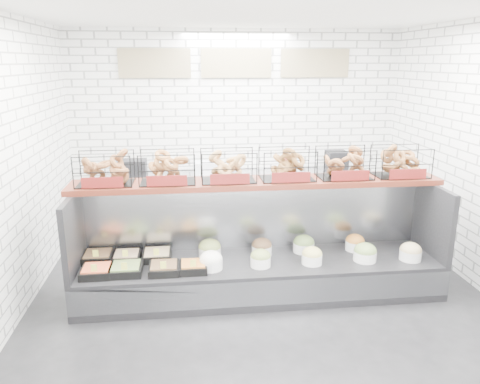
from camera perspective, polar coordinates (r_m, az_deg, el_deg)
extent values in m
plane|color=black|center=(5.17, 2.93, -13.63)|extent=(5.50, 5.50, 0.00)
cube|color=white|center=(7.31, -0.46, 7.57)|extent=(5.00, 0.02, 3.00)
cube|color=white|center=(4.88, -27.17, 1.74)|extent=(0.02, 5.50, 3.00)
cube|color=white|center=(4.54, 3.49, 21.60)|extent=(5.00, 5.50, 0.02)
cube|color=tan|center=(7.18, -10.37, 15.19)|extent=(1.05, 0.03, 0.42)
cube|color=tan|center=(7.21, -0.45, 15.43)|extent=(1.05, 0.03, 0.42)
cube|color=tan|center=(7.43, 9.13, 15.25)|extent=(1.05, 0.03, 0.42)
cube|color=black|center=(5.34, 2.42, -10.20)|extent=(4.00, 0.90, 0.40)
cube|color=#93969B|center=(4.95, 3.22, -12.16)|extent=(4.00, 0.03, 0.28)
cube|color=#93969B|center=(5.49, 1.83, -2.69)|extent=(4.00, 0.08, 0.80)
cube|color=black|center=(5.19, -19.60, -4.74)|extent=(0.06, 0.90, 0.80)
cube|color=black|center=(5.75, 22.32, -3.06)|extent=(0.06, 0.90, 0.80)
cube|color=black|center=(5.10, -17.08, -9.27)|extent=(0.31, 0.31, 0.08)
cube|color=#E1592F|center=(5.08, -17.11, -8.92)|extent=(0.26, 0.26, 0.04)
cube|color=#EAEC52|center=(4.96, -17.38, -8.85)|extent=(0.06, 0.01, 0.08)
cube|color=black|center=(5.45, -16.92, -7.60)|extent=(0.32, 0.32, 0.08)
cube|color=brown|center=(5.44, -16.95, -7.26)|extent=(0.27, 0.27, 0.04)
cube|color=#EAEC52|center=(5.31, -17.20, -7.17)|extent=(0.06, 0.01, 0.08)
cube|color=black|center=(5.06, -13.71, -9.18)|extent=(0.33, 0.33, 0.08)
cube|color=olive|center=(5.05, -13.74, -8.82)|extent=(0.28, 0.28, 0.04)
cube|color=#EAEC52|center=(4.92, -13.93, -8.79)|extent=(0.06, 0.01, 0.08)
cube|color=black|center=(5.36, -13.63, -7.73)|extent=(0.30, 0.30, 0.08)
cube|color=tan|center=(5.35, -13.66, -7.39)|extent=(0.25, 0.25, 0.04)
cube|color=#EAEC52|center=(5.23, -13.83, -7.27)|extent=(0.06, 0.01, 0.08)
cube|color=black|center=(5.01, -9.24, -9.22)|extent=(0.31, 0.31, 0.08)
cube|color=brown|center=(4.99, -9.26, -8.85)|extent=(0.27, 0.27, 0.04)
cube|color=#EAEC52|center=(4.87, -9.34, -8.80)|extent=(0.06, 0.01, 0.08)
cube|color=black|center=(5.33, -10.06, -7.64)|extent=(0.32, 0.32, 0.08)
cube|color=#D2B381|center=(5.32, -10.08, -7.30)|extent=(0.27, 0.27, 0.04)
cube|color=#EAEC52|center=(5.20, -10.17, -7.22)|extent=(0.06, 0.01, 0.08)
cube|color=black|center=(4.99, -5.73, -9.14)|extent=(0.29, 0.29, 0.08)
cube|color=orange|center=(4.98, -5.74, -8.77)|extent=(0.24, 0.24, 0.04)
cube|color=#EAEC52|center=(4.87, -5.73, -8.67)|extent=(0.06, 0.01, 0.08)
cylinder|color=white|center=(5.03, -3.54, -8.74)|extent=(0.25, 0.25, 0.11)
ellipsoid|color=white|center=(5.00, -3.55, -8.11)|extent=(0.24, 0.24, 0.17)
cylinder|color=white|center=(5.33, -3.70, -7.27)|extent=(0.26, 0.26, 0.11)
ellipsoid|color=#899B4F|center=(5.31, -3.71, -6.67)|extent=(0.25, 0.25, 0.18)
cylinder|color=white|center=(5.08, 2.51, -8.43)|extent=(0.22, 0.22, 0.11)
ellipsoid|color=olive|center=(5.06, 2.52, -7.81)|extent=(0.22, 0.22, 0.15)
cylinder|color=white|center=(5.37, 2.67, -7.06)|extent=(0.23, 0.23, 0.11)
ellipsoid|color=brown|center=(5.35, 2.68, -6.47)|extent=(0.23, 0.23, 0.16)
cylinder|color=white|center=(5.20, 8.75, -8.05)|extent=(0.22, 0.22, 0.11)
ellipsoid|color=tan|center=(5.17, 8.78, -7.45)|extent=(0.22, 0.22, 0.15)
cylinder|color=white|center=(5.49, 7.76, -6.66)|extent=(0.25, 0.25, 0.11)
ellipsoid|color=olive|center=(5.47, 7.78, -6.08)|extent=(0.24, 0.24, 0.17)
cylinder|color=white|center=(5.39, 14.97, -7.52)|extent=(0.25, 0.25, 0.11)
ellipsoid|color=olive|center=(5.37, 15.01, -6.93)|extent=(0.25, 0.25, 0.17)
cylinder|color=white|center=(5.65, 13.82, -6.34)|extent=(0.22, 0.22, 0.11)
ellipsoid|color=#BF7228|center=(5.63, 13.86, -5.77)|extent=(0.21, 0.21, 0.15)
cylinder|color=white|center=(5.57, 20.04, -7.21)|extent=(0.24, 0.24, 0.11)
ellipsoid|color=tan|center=(5.54, 20.10, -6.64)|extent=(0.23, 0.23, 0.16)
cube|color=#47170F|center=(5.19, 2.18, 1.16)|extent=(4.10, 0.50, 0.06)
cube|color=black|center=(5.16, -16.17, 2.74)|extent=(0.60, 0.38, 0.34)
cube|color=maroon|center=(4.99, -16.45, 1.11)|extent=(0.42, 0.02, 0.11)
cube|color=black|center=(5.09, -8.85, 3.01)|extent=(0.60, 0.38, 0.34)
cube|color=maroon|center=(4.92, -8.89, 1.36)|extent=(0.42, 0.02, 0.11)
cube|color=black|center=(5.10, -1.46, 3.23)|extent=(0.60, 0.38, 0.34)
cube|color=maroon|center=(4.93, -1.24, 1.59)|extent=(0.42, 0.02, 0.11)
cube|color=black|center=(5.20, 5.78, 3.39)|extent=(0.60, 0.38, 0.34)
cube|color=maroon|center=(5.03, 6.24, 1.79)|extent=(0.42, 0.02, 0.11)
cube|color=black|center=(5.38, 12.65, 3.50)|extent=(0.60, 0.38, 0.34)
cube|color=maroon|center=(5.22, 13.30, 1.95)|extent=(0.42, 0.02, 0.11)
cube|color=black|center=(5.63, 19.00, 3.55)|extent=(0.60, 0.38, 0.34)
cube|color=maroon|center=(5.47, 19.80, 2.07)|extent=(0.42, 0.02, 0.11)
cube|color=#93969B|center=(7.22, -0.17, -1.06)|extent=(4.00, 0.60, 0.90)
cube|color=black|center=(7.03, -12.94, 2.87)|extent=(0.40, 0.30, 0.24)
cube|color=silver|center=(7.04, -4.27, 2.99)|extent=(0.35, 0.28, 0.18)
cylinder|color=#C0303C|center=(7.21, 5.71, 3.43)|extent=(0.09, 0.09, 0.22)
cube|color=black|center=(7.36, 11.66, 3.75)|extent=(0.30, 0.30, 0.30)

